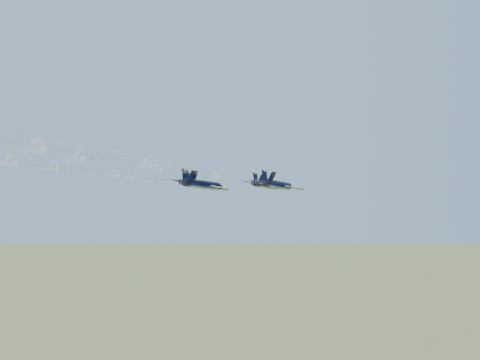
# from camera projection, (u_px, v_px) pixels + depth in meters

# --- Properties ---
(jet_lead) EXTENTS (10.67, 14.64, 3.50)m
(jet_lead) POSITION_uv_depth(u_px,v_px,m) (267.00, 185.00, 123.74)
(jet_lead) COLOR black
(jet_left) EXTENTS (10.67, 14.64, 3.50)m
(jet_left) POSITION_uv_depth(u_px,v_px,m) (202.00, 185.00, 116.70)
(jet_left) COLOR black
(jet_right) EXTENTS (10.67, 14.64, 3.50)m
(jet_right) POSITION_uv_depth(u_px,v_px,m) (278.00, 185.00, 105.92)
(jet_right) COLOR black
(jet_slot) EXTENTS (10.67, 14.64, 3.50)m
(jet_slot) POSITION_uv_depth(u_px,v_px,m) (203.00, 184.00, 98.39)
(jet_slot) COLOR black
(smoke_trail_lead) EXTENTS (28.15, 67.12, 2.08)m
(smoke_trail_lead) POSITION_uv_depth(u_px,v_px,m) (111.00, 183.00, 76.81)
(smoke_trail_lead) COLOR white
(smoke_trail_right) EXTENTS (28.15, 67.12, 2.08)m
(smoke_trail_right) POSITION_uv_depth(u_px,v_px,m) (83.00, 182.00, 58.99)
(smoke_trail_right) COLOR white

